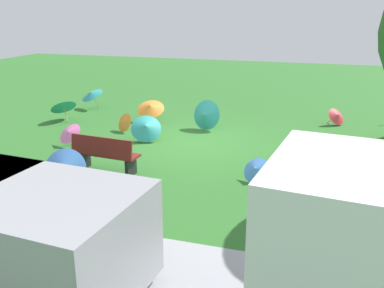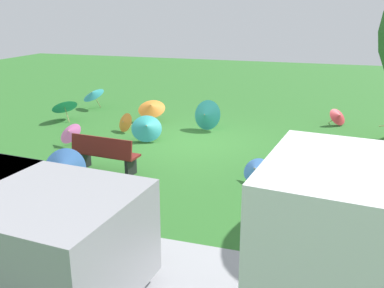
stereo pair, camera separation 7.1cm
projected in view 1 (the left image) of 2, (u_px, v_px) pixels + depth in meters
The scene contains 13 objects.
ground at pixel (194, 143), 12.41m from camera, with size 40.00×40.00×0.00m, color #2D6B28.
park_bench at pixel (105, 154), 10.01m from camera, with size 1.64×0.62×0.90m.
parasol_teal_0 at pixel (146, 127), 12.40m from camera, with size 1.10×1.03×0.80m.
parasol_teal_1 at pixel (205, 115), 13.59m from camera, with size 1.02×0.86×0.96m.
parasol_orange_0 at pixel (150, 107), 14.45m from camera, with size 1.05×1.03×0.82m.
parasol_pink_1 at pixel (69, 133), 12.02m from camera, with size 0.81×0.75×0.65m.
parasol_orange_1 at pixel (124, 122), 13.44m from camera, with size 0.69×0.61×0.59m.
parasol_teal_2 at pixel (63, 105), 14.70m from camera, with size 1.16×1.17×0.85m.
parasol_blue_0 at pixel (256, 170), 9.57m from camera, with size 0.74×0.67×0.56m.
parasol_blue_1 at pixel (63, 170), 9.02m from camera, with size 1.04×1.02×0.93m.
parasol_blue_2 at pixel (289, 145), 11.26m from camera, with size 0.68×0.69×0.58m.
parasol_teal_3 at pixel (91, 94), 16.37m from camera, with size 1.16×1.16×0.84m.
parasol_red_1 at pixel (337, 116), 14.14m from camera, with size 0.77×0.78×0.60m.
Camera 1 is at (-3.49, 11.32, 3.71)m, focal length 40.45 mm.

